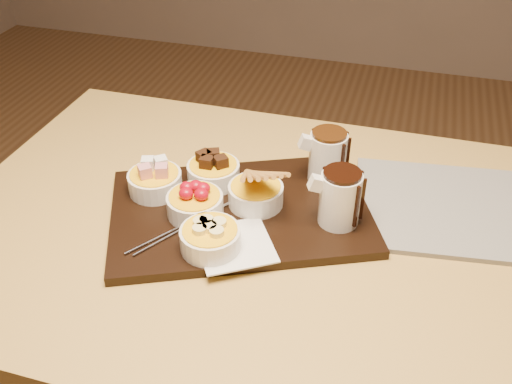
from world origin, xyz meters
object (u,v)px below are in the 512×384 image
(bowl_strawberries, at_px, (195,205))
(pitcher_dark_chocolate, at_px, (340,199))
(pitcher_milk_chocolate, at_px, (327,157))
(dining_table, at_px, (276,266))
(newspaper, at_px, (452,208))
(serving_board, at_px, (240,212))

(bowl_strawberries, relative_size, pitcher_dark_chocolate, 1.03)
(pitcher_dark_chocolate, height_order, pitcher_milk_chocolate, same)
(dining_table, bearing_deg, pitcher_milk_chocolate, 67.62)
(bowl_strawberries, bearing_deg, pitcher_dark_chocolate, 11.46)
(pitcher_milk_chocolate, bearing_deg, bowl_strawberries, -163.61)
(newspaper, bearing_deg, dining_table, -163.09)
(bowl_strawberries, height_order, pitcher_milk_chocolate, pitcher_milk_chocolate)
(newspaper, bearing_deg, pitcher_milk_chocolate, 170.14)
(bowl_strawberries, height_order, newspaper, bowl_strawberries)
(pitcher_dark_chocolate, distance_m, newspaper, 0.23)
(dining_table, height_order, pitcher_milk_chocolate, pitcher_milk_chocolate)
(dining_table, height_order, newspaper, newspaper)
(bowl_strawberries, xyz_separation_m, pitcher_milk_chocolate, (0.20, 0.17, 0.03))
(serving_board, distance_m, bowl_strawberries, 0.08)
(pitcher_dark_chocolate, bearing_deg, bowl_strawberries, 167.35)
(serving_board, relative_size, bowl_strawberries, 4.60)
(bowl_strawberries, xyz_separation_m, newspaper, (0.44, 0.16, -0.03))
(serving_board, distance_m, pitcher_milk_chocolate, 0.20)
(dining_table, relative_size, pitcher_dark_chocolate, 12.37)
(serving_board, height_order, pitcher_dark_chocolate, pitcher_dark_chocolate)
(dining_table, relative_size, serving_board, 2.61)
(pitcher_milk_chocolate, bearing_deg, dining_table, -136.49)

